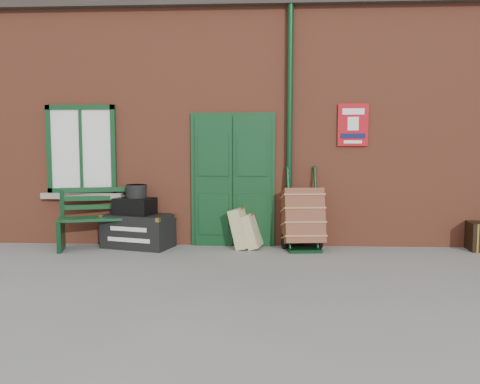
{
  "coord_description": "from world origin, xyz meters",
  "views": [
    {
      "loc": [
        0.22,
        -6.43,
        1.62
      ],
      "look_at": [
        -0.13,
        0.6,
        1.0
      ],
      "focal_mm": 35.0,
      "sensor_mm": 36.0,
      "label": 1
    }
  ],
  "objects": [
    {
      "name": "bench",
      "position": [
        -2.31,
        1.22,
        0.53
      ],
      "size": [
        1.77,
        0.96,
        1.05
      ],
      "rotation": [
        0.0,
        0.0,
        0.27
      ],
      "color": "#0F381A",
      "rests_on": "ground"
    },
    {
      "name": "porter_trolley",
      "position": [
        0.87,
        1.23,
        0.52
      ],
      "size": [
        0.72,
        0.76,
        1.34
      ],
      "rotation": [
        0.0,
        0.0,
        0.11
      ],
      "color": "black",
      "rests_on": "ground"
    },
    {
      "name": "suitcase_front",
      "position": [
        0.02,
        1.25,
        0.29
      ],
      "size": [
        0.41,
        0.48,
        0.58
      ],
      "primitive_type": "cube",
      "rotation": [
        0.0,
        -0.29,
        -0.22
      ],
      "color": "#C4B681",
      "rests_on": "ground"
    },
    {
      "name": "station_building",
      "position": [
        -0.0,
        3.49,
        2.16
      ],
      "size": [
        10.3,
        4.3,
        4.36
      ],
      "color": "brown",
      "rests_on": "ground"
    },
    {
      "name": "houdini_trunk",
      "position": [
        -1.88,
        1.25,
        0.28
      ],
      "size": [
        1.24,
        0.9,
        0.56
      ],
      "primitive_type": "cube",
      "rotation": [
        0.0,
        0.0,
        -0.28
      ],
      "color": "black",
      "rests_on": "ground"
    },
    {
      "name": "hatbox",
      "position": [
        -1.9,
        1.25,
        0.95
      ],
      "size": [
        0.41,
        0.41,
        0.22
      ],
      "primitive_type": "cylinder",
      "rotation": [
        0.0,
        0.0,
        -0.28
      ],
      "color": "black",
      "rests_on": "strongbox"
    },
    {
      "name": "suitcase_back",
      "position": [
        -0.16,
        1.25,
        0.34
      ],
      "size": [
        0.43,
        0.53,
        0.68
      ],
      "primitive_type": "cube",
      "rotation": [
        0.0,
        -0.23,
        -0.22
      ],
      "color": "#C4B681",
      "rests_on": "ground"
    },
    {
      "name": "strongbox",
      "position": [
        -1.93,
        1.25,
        0.7
      ],
      "size": [
        0.71,
        0.6,
        0.28
      ],
      "primitive_type": "cube",
      "rotation": [
        0.0,
        0.0,
        -0.28
      ],
      "color": "black",
      "rests_on": "houdini_trunk"
    },
    {
      "name": "ground",
      "position": [
        0.0,
        0.0,
        0.0
      ],
      "size": [
        80.0,
        80.0,
        0.0
      ],
      "primitive_type": "plane",
      "color": "gray",
      "rests_on": "ground"
    }
  ]
}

